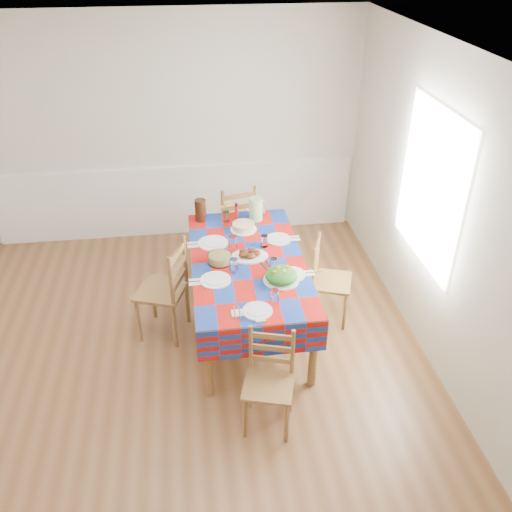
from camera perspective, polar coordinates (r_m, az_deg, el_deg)
The scene contains 23 objects.
room at distance 4.30m, azimuth -8.85°, elevation 2.01°, with size 4.58×5.08×2.78m.
wainscot at distance 6.90m, azimuth -8.35°, elevation 6.01°, with size 4.41×0.06×0.92m.
window_right at distance 4.95m, azimuth 17.87°, elevation 6.91°, with size 1.40×1.40×0.00m, color white.
dining_table at distance 5.10m, azimuth -0.86°, elevation -1.19°, with size 1.06×1.97×0.77m.
setting_near_head at distance 4.43m, azimuth 0.74°, elevation -5.21°, with size 0.40×0.27×0.12m.
setting_left_near at distance 4.80m, azimuth -3.66°, elevation -1.98°, with size 0.50×0.30×0.13m.
setting_left_far at distance 5.27m, azimuth -3.88°, elevation 1.39°, with size 0.54×0.32×0.14m.
setting_right_near at distance 4.86m, azimuth 3.17°, elevation -1.52°, with size 0.45×0.26×0.12m.
setting_right_far at distance 5.32m, azimuth 1.89°, elevation 1.73°, with size 0.48×0.28×0.12m.
meat_platter at distance 5.08m, azimuth -0.72°, elevation 0.15°, with size 0.36×0.26×0.07m.
salad_platter at distance 4.75m, azimuth 2.68°, elevation -2.09°, with size 0.32×0.32×0.13m.
pasta_bowl at distance 5.01m, azimuth -3.83°, elevation -0.25°, with size 0.23×0.23×0.08m.
cake at distance 5.53m, azimuth -1.32°, elevation 3.09°, with size 0.27×0.27×0.07m.
serving_utensils at distance 4.98m, azimuth 1.04°, elevation -0.89°, with size 0.14×0.32×0.01m.
flower_vase at distance 5.68m, azimuth -3.19°, elevation 4.45°, with size 0.13×0.11×0.21m.
hot_sauce at distance 5.76m, azimuth -2.07°, elevation 4.85°, with size 0.04×0.04×0.16m, color red.
green_pitcher at distance 5.69m, azimuth -0.02°, elevation 4.98°, with size 0.14×0.14×0.25m, color #B3D596.
tea_pitcher at distance 5.70m, azimuth -5.86°, elevation 4.82°, with size 0.12×0.12×0.24m, color black.
name_card at distance 4.30m, azimuth 0.51°, elevation -6.88°, with size 0.08×0.03×0.02m, color white.
chair_near at distance 4.31m, azimuth 1.40°, elevation -13.10°, with size 0.47×0.45×0.86m.
chair_far at distance 6.26m, azimuth -2.14°, elevation 3.49°, with size 0.51×0.50×0.99m.
chair_left at distance 5.18m, azimuth -9.48°, elevation -3.61°, with size 0.55×0.56×1.01m.
chair_right at distance 5.38m, azimuth 7.52°, elevation -2.61°, with size 0.49×0.50×0.90m.
Camera 1 is at (0.16, -3.74, 3.47)m, focal length 38.00 mm.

